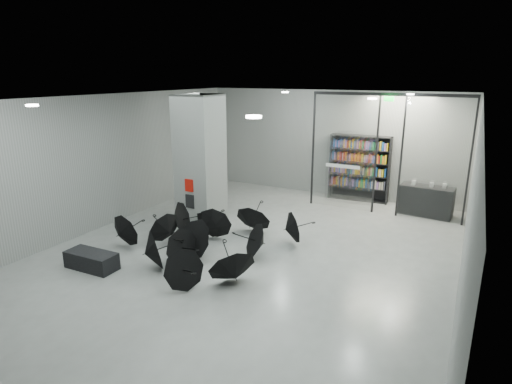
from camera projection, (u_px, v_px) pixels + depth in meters
The scene contains 10 objects.
room at pixel (238, 150), 9.95m from camera, with size 14.00×14.02×4.01m.
column at pixel (200, 160), 12.99m from camera, with size 1.20×1.20×4.00m, color slate.
fire_cabinet at pixel (189, 185), 12.64m from camera, with size 0.28×0.04×0.38m, color #A50A07.
info_panel at pixel (190, 201), 12.78m from camera, with size 0.30×0.03×0.42m, color black.
exit_sign at pixel (389, 99), 13.15m from camera, with size 0.30×0.06×0.15m, color #0CE533.
glass_partition at pixel (386, 150), 13.76m from camera, with size 5.06×0.08×4.00m.
bench at pixel (92, 260), 10.25m from camera, with size 1.30×0.56×0.42m, color black.
bookshelf at pixel (359, 168), 15.59m from camera, with size 2.20×0.44×2.42m, color black, non-canonical shape.
shop_counter at pixel (426, 201), 14.03m from camera, with size 1.67×0.67×1.00m, color black.
umbrella_cluster at pixel (203, 243), 11.02m from camera, with size 5.07×4.76×1.28m.
Camera 1 is at (4.92, -8.54, 4.58)m, focal length 29.63 mm.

